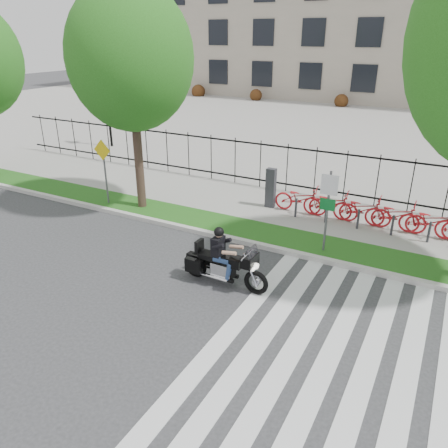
% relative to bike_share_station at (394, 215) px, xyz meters
% --- Properties ---
extents(ground, '(120.00, 120.00, 0.00)m').
position_rel_bike_share_station_xyz_m(ground, '(-4.56, -7.20, -0.67)').
color(ground, '#313133').
rests_on(ground, ground).
extents(curb, '(60.00, 0.20, 0.15)m').
position_rel_bike_share_station_xyz_m(curb, '(-4.56, -3.10, -0.60)').
color(curb, '#BAB8AF').
rests_on(curb, ground).
extents(grass_verge, '(60.00, 1.50, 0.15)m').
position_rel_bike_share_station_xyz_m(grass_verge, '(-4.56, -2.25, -0.60)').
color(grass_verge, '#1A4C13').
rests_on(grass_verge, ground).
extents(sidewalk, '(60.00, 3.50, 0.15)m').
position_rel_bike_share_station_xyz_m(sidewalk, '(-4.56, 0.25, -0.60)').
color(sidewalk, '#9A9790').
rests_on(sidewalk, ground).
extents(plaza, '(80.00, 34.00, 0.10)m').
position_rel_bike_share_station_xyz_m(plaza, '(-4.56, 17.80, -0.62)').
color(plaza, '#9A9790').
rests_on(plaza, ground).
extents(crosswalk_stripes, '(5.70, 8.00, 0.01)m').
position_rel_bike_share_station_xyz_m(crosswalk_stripes, '(0.26, -7.20, -0.67)').
color(crosswalk_stripes, silver).
rests_on(crosswalk_stripes, ground).
extents(iron_fence, '(30.00, 0.06, 2.00)m').
position_rel_bike_share_station_xyz_m(iron_fence, '(-4.56, 2.00, 0.48)').
color(iron_fence, black).
rests_on(iron_fence, sidewalk).
extents(lamp_post_left, '(1.06, 0.70, 4.25)m').
position_rel_bike_share_station_xyz_m(lamp_post_left, '(-16.56, 4.80, 2.53)').
color(lamp_post_left, black).
rests_on(lamp_post_left, ground).
extents(street_tree_1, '(4.27, 4.27, 7.79)m').
position_rel_bike_share_station_xyz_m(street_tree_1, '(-8.79, -2.25, 4.79)').
color(street_tree_1, '#3E2B22').
rests_on(street_tree_1, grass_verge).
extents(bike_share_station, '(8.97, 0.89, 1.50)m').
position_rel_bike_share_station_xyz_m(bike_share_station, '(0.00, 0.00, 0.00)').
color(bike_share_station, '#2D2D33').
rests_on(bike_share_station, sidewalk).
extents(sign_pole_regulatory, '(0.50, 0.09, 2.50)m').
position_rel_bike_share_station_xyz_m(sign_pole_regulatory, '(-1.59, -2.62, 1.07)').
color(sign_pole_regulatory, '#59595B').
rests_on(sign_pole_regulatory, grass_verge).
extents(sign_pole_warning, '(0.78, 0.09, 2.49)m').
position_rel_bike_share_station_xyz_m(sign_pole_warning, '(-10.17, -2.62, 1.07)').
color(sign_pole_warning, '#59595B').
rests_on(sign_pole_warning, grass_verge).
extents(motorcycle_rider, '(2.58, 0.76, 1.99)m').
position_rel_bike_share_station_xyz_m(motorcycle_rider, '(-3.45, -5.57, -0.01)').
color(motorcycle_rider, black).
rests_on(motorcycle_rider, ground).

